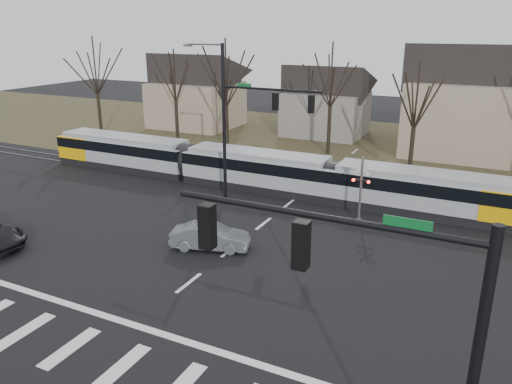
% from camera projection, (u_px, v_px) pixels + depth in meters
% --- Properties ---
extents(ground, '(140.00, 140.00, 0.00)m').
position_uv_depth(ground, '(163.00, 304.00, 21.16)').
color(ground, black).
extents(grass_verge, '(140.00, 28.00, 0.01)m').
position_uv_depth(grass_verge, '(360.00, 147.00, 48.38)').
color(grass_verge, '#38331E').
rests_on(grass_verge, ground).
extents(crosswalk, '(27.00, 2.60, 0.01)m').
position_uv_depth(crosswalk, '(95.00, 357.00, 17.76)').
color(crosswalk, silver).
rests_on(crosswalk, ground).
extents(stop_line, '(28.00, 0.35, 0.01)m').
position_uv_depth(stop_line, '(135.00, 325.00, 19.63)').
color(stop_line, silver).
rests_on(stop_line, ground).
extents(lane_dashes, '(0.18, 30.00, 0.01)m').
position_uv_depth(lane_dashes, '(300.00, 195.00, 34.77)').
color(lane_dashes, silver).
rests_on(lane_dashes, ground).
extents(rail_pair, '(90.00, 1.52, 0.06)m').
position_uv_depth(rail_pair, '(299.00, 195.00, 34.59)').
color(rail_pair, '#59595E').
rests_on(rail_pair, ground).
extents(tram, '(35.86, 2.66, 2.72)m').
position_uv_depth(tram, '(256.00, 168.00, 35.76)').
color(tram, gray).
rests_on(tram, ground).
extents(sedan, '(3.87, 4.98, 1.36)m').
position_uv_depth(sedan, '(210.00, 237.00, 26.20)').
color(sedan, '#595B61').
rests_on(sedan, ground).
extents(signal_pole_near_right, '(6.72, 0.44, 8.00)m').
position_uv_depth(signal_pole_near_right, '(376.00, 338.00, 10.18)').
color(signal_pole_near_right, black).
rests_on(signal_pole_near_right, ground).
extents(signal_pole_far, '(9.28, 0.44, 10.20)m').
position_uv_depth(signal_pole_far, '(246.00, 119.00, 30.99)').
color(signal_pole_far, black).
rests_on(signal_pole_far, ground).
extents(rail_crossing_signal, '(1.08, 0.36, 4.00)m').
position_uv_depth(rail_crossing_signal, '(360.00, 192.00, 29.35)').
color(rail_crossing_signal, '#59595B').
rests_on(rail_crossing_signal, ground).
extents(tree_row, '(59.20, 7.20, 10.00)m').
position_uv_depth(tree_row, '(369.00, 105.00, 40.85)').
color(tree_row, black).
rests_on(tree_row, ground).
extents(house_a, '(9.72, 8.64, 8.60)m').
position_uv_depth(house_a, '(196.00, 87.00, 57.04)').
color(house_a, gray).
rests_on(house_a, ground).
extents(house_b, '(8.64, 7.56, 7.65)m').
position_uv_depth(house_b, '(326.00, 97.00, 52.62)').
color(house_b, slate).
rests_on(house_b, ground).
extents(house_c, '(10.80, 8.64, 10.10)m').
position_uv_depth(house_c, '(468.00, 97.00, 43.80)').
color(house_c, gray).
rests_on(house_c, ground).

